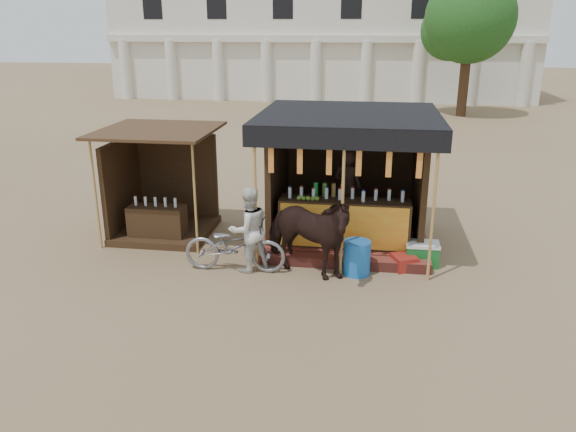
{
  "coord_description": "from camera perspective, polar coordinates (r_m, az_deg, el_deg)",
  "views": [
    {
      "loc": [
        1.44,
        -8.11,
        4.44
      ],
      "look_at": [
        0.0,
        1.6,
        1.1
      ],
      "focal_mm": 35.0,
      "sensor_mm": 36.0,
      "label": 1
    }
  ],
  "objects": [
    {
      "name": "ground",
      "position": [
        9.36,
        -1.46,
        -9.54
      ],
      "size": [
        120.0,
        120.0,
        0.0
      ],
      "primitive_type": "plane",
      "color": "#846B4C",
      "rests_on": "ground"
    },
    {
      "name": "main_stall",
      "position": [
        11.98,
        5.98,
        2.13
      ],
      "size": [
        3.6,
        3.61,
        2.78
      ],
      "color": "brown",
      "rests_on": "ground"
    },
    {
      "name": "secondary_stall",
      "position": [
        12.76,
        -13.11,
        1.95
      ],
      "size": [
        2.4,
        2.4,
        2.38
      ],
      "color": "#392414",
      "rests_on": "ground"
    },
    {
      "name": "cow",
      "position": [
        10.27,
        1.92,
        -1.94
      ],
      "size": [
        2.09,
        1.56,
        1.61
      ],
      "primitive_type": "imported",
      "rotation": [
        0.0,
        0.0,
        1.16
      ],
      "color": "black",
      "rests_on": "ground"
    },
    {
      "name": "motorbike",
      "position": [
        10.63,
        -5.42,
        -3.03
      ],
      "size": [
        1.94,
        0.72,
        1.01
      ],
      "primitive_type": "imported",
      "rotation": [
        0.0,
        0.0,
        1.6
      ],
      "color": "gray",
      "rests_on": "ground"
    },
    {
      "name": "bystander",
      "position": [
        10.53,
        -4.03,
        -1.37
      ],
      "size": [
        1.01,
        0.98,
        1.64
      ],
      "primitive_type": "imported",
      "rotation": [
        0.0,
        0.0,
        3.82
      ],
      "color": "silver",
      "rests_on": "ground"
    },
    {
      "name": "blue_barrel",
      "position": [
        10.59,
        7.01,
        -4.21
      ],
      "size": [
        0.6,
        0.6,
        0.65
      ],
      "primitive_type": "cylinder",
      "rotation": [
        0.0,
        0.0,
        -0.19
      ],
      "color": "blue",
      "rests_on": "ground"
    },
    {
      "name": "red_crate",
      "position": [
        11.01,
        11.7,
        -4.62
      ],
      "size": [
        0.55,
        0.57,
        0.27
      ],
      "primitive_type": "cube",
      "rotation": [
        0.0,
        0.0,
        0.41
      ],
      "color": "maroon",
      "rests_on": "ground"
    },
    {
      "name": "cooler",
      "position": [
        11.25,
        13.45,
        -3.73
      ],
      "size": [
        0.64,
        0.44,
        0.46
      ],
      "color": "#166526",
      "rests_on": "ground"
    },
    {
      "name": "background_building",
      "position": [
        38.21,
        3.44,
        18.07
      ],
      "size": [
        26.0,
        7.45,
        8.18
      ],
      "color": "silver",
      "rests_on": "ground"
    },
    {
      "name": "tree",
      "position": [
        30.57,
        17.57,
        18.33
      ],
      "size": [
        4.5,
        4.4,
        7.0
      ],
      "color": "#382314",
      "rests_on": "ground"
    }
  ]
}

